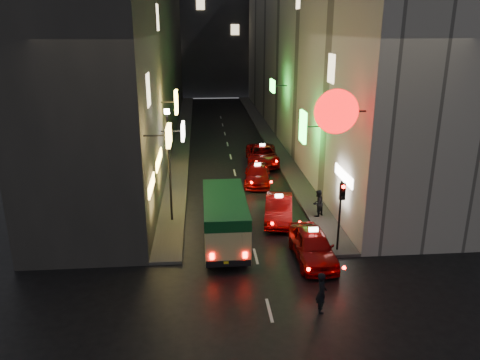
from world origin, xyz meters
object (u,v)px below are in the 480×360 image
object	(u,v)px
minibus	(225,215)
pedestrian_crossing	(322,290)
lamp_post	(169,158)
taxi_near	(313,243)
traffic_light	(341,201)

from	to	relation	value
minibus	pedestrian_crossing	xyz separation A→B (m)	(3.36, -6.09, -0.67)
pedestrian_crossing	lamp_post	world-z (taller)	lamp_post
minibus	taxi_near	world-z (taller)	minibus
minibus	lamp_post	bearing A→B (deg)	131.92
minibus	pedestrian_crossing	distance (m)	6.99
minibus	taxi_near	bearing A→B (deg)	-26.03
taxi_near	traffic_light	xyz separation A→B (m)	(1.40, 0.55, 1.83)
pedestrian_crossing	lamp_post	size ratio (longest dim) A/B	0.30
taxi_near	pedestrian_crossing	distance (m)	4.19
taxi_near	minibus	bearing A→B (deg)	153.97
taxi_near	traffic_light	world-z (taller)	traffic_light
lamp_post	minibus	bearing A→B (deg)	-48.08
taxi_near	pedestrian_crossing	world-z (taller)	taxi_near
minibus	taxi_near	size ratio (longest dim) A/B	1.09
traffic_light	lamp_post	bearing A→B (deg)	151.09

